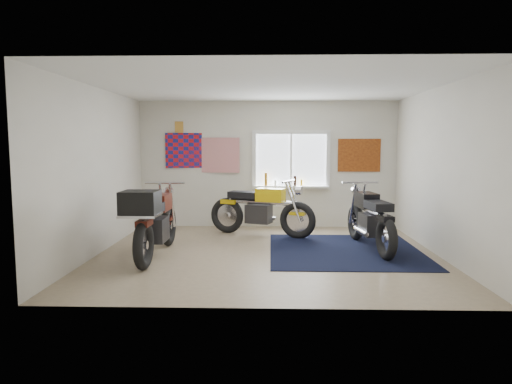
{
  "coord_description": "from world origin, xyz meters",
  "views": [
    {
      "loc": [
        0.03,
        -7.32,
        1.79
      ],
      "look_at": [
        -0.19,
        0.4,
        0.97
      ],
      "focal_mm": 32.0,
      "sensor_mm": 36.0,
      "label": 1
    }
  ],
  "objects_px": {
    "navy_rug": "(345,250)",
    "maroon_tourer": "(154,221)",
    "black_chrome_bike": "(370,221)",
    "yellow_triumph": "(261,211)"
  },
  "relations": [
    {
      "from": "black_chrome_bike",
      "to": "maroon_tourer",
      "type": "bearing_deg",
      "value": 95.42
    },
    {
      "from": "navy_rug",
      "to": "black_chrome_bike",
      "type": "height_order",
      "value": "black_chrome_bike"
    },
    {
      "from": "yellow_triumph",
      "to": "maroon_tourer",
      "type": "bearing_deg",
      "value": -109.33
    },
    {
      "from": "navy_rug",
      "to": "maroon_tourer",
      "type": "xyz_separation_m",
      "value": [
        -3.06,
        -0.64,
        0.59
      ]
    },
    {
      "from": "yellow_triumph",
      "to": "black_chrome_bike",
      "type": "distance_m",
      "value": 2.18
    },
    {
      "from": "navy_rug",
      "to": "maroon_tourer",
      "type": "distance_m",
      "value": 3.18
    },
    {
      "from": "yellow_triumph",
      "to": "black_chrome_bike",
      "type": "relative_size",
      "value": 0.96
    },
    {
      "from": "navy_rug",
      "to": "black_chrome_bike",
      "type": "xyz_separation_m",
      "value": [
        0.44,
        0.14,
        0.49
      ]
    },
    {
      "from": "yellow_triumph",
      "to": "black_chrome_bike",
      "type": "xyz_separation_m",
      "value": [
        1.88,
        -1.11,
        0.0
      ]
    },
    {
      "from": "black_chrome_bike",
      "to": "maroon_tourer",
      "type": "distance_m",
      "value": 3.59
    }
  ]
}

